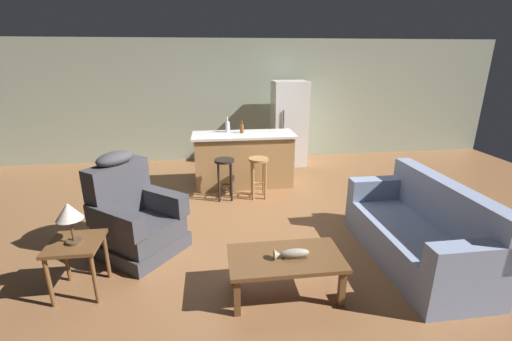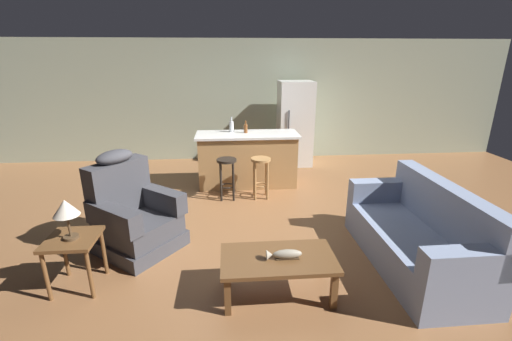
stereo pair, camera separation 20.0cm
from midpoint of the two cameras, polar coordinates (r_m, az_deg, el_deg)
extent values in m
plane|color=brown|center=(5.07, -1.66, -7.72)|extent=(12.00, 12.00, 0.00)
cube|color=#9EA88E|center=(7.72, -4.13, 11.50)|extent=(12.00, 0.05, 2.60)
cube|color=brown|center=(3.40, 3.22, -14.39)|extent=(1.10, 0.60, 0.04)
cube|color=brown|center=(3.28, -5.03, -20.30)|extent=(0.06, 0.06, 0.38)
cube|color=brown|center=(3.44, 12.42, -18.62)|extent=(0.06, 0.06, 0.38)
cube|color=brown|center=(3.67, -5.38, -15.61)|extent=(0.06, 0.06, 0.38)
cube|color=brown|center=(3.81, 9.98, -14.39)|extent=(0.06, 0.06, 0.38)
cube|color=#4C3823|center=(3.37, 4.73, -14.16)|extent=(0.22, 0.07, 0.01)
ellipsoid|color=#9E937F|center=(3.35, 4.75, -13.60)|extent=(0.28, 0.09, 0.09)
cone|color=#9E937F|center=(3.33, 1.80, -13.84)|extent=(0.06, 0.10, 0.10)
cube|color=#8493B2|center=(4.39, 23.21, -12.41)|extent=(0.85, 1.91, 0.20)
cube|color=#8493B2|center=(4.29, 23.57, -9.99)|extent=(0.85, 1.91, 0.22)
cube|color=#8493B2|center=(4.31, 27.87, -5.05)|extent=(0.21, 1.90, 0.52)
cube|color=#8493B2|center=(3.58, 31.08, -12.51)|extent=(0.84, 0.21, 0.28)
cube|color=#8493B2|center=(4.86, 18.93, -2.81)|extent=(0.84, 0.21, 0.28)
cube|color=#3D3D42|center=(4.47, -19.71, -11.48)|extent=(1.18, 1.18, 0.18)
cube|color=#3D3D42|center=(4.37, -20.01, -9.09)|extent=(1.09, 1.09, 0.24)
cube|color=#3D3D42|center=(4.42, -23.12, -2.91)|extent=(0.66, 0.74, 0.64)
ellipsoid|color=#3D3D42|center=(4.31, -23.76, 1.80)|extent=(0.49, 0.53, 0.16)
cube|color=#3D3D42|center=(4.44, -16.95, -4.74)|extent=(0.74, 0.64, 0.26)
cube|color=#3D3D42|center=(4.08, -23.78, -7.71)|extent=(0.74, 0.64, 0.26)
cube|color=brown|center=(3.82, -29.31, -10.56)|extent=(0.48, 0.48, 0.04)
cylinder|color=brown|center=(3.88, -32.55, -15.50)|extent=(0.04, 0.04, 0.52)
cylinder|color=brown|center=(3.72, -26.77, -15.90)|extent=(0.04, 0.04, 0.52)
cylinder|color=brown|center=(4.18, -30.31, -12.56)|extent=(0.04, 0.04, 0.52)
cylinder|color=brown|center=(4.04, -24.97, -12.77)|extent=(0.04, 0.04, 0.52)
cylinder|color=#4C3823|center=(3.78, -29.41, -10.27)|extent=(0.14, 0.14, 0.03)
cylinder|color=#4C3823|center=(3.73, -29.71, -8.57)|extent=(0.02, 0.02, 0.22)
cone|color=beige|center=(3.66, -30.19, -5.90)|extent=(0.24, 0.24, 0.16)
cube|color=#AD7F4C|center=(6.16, -2.96, 1.65)|extent=(1.71, 0.63, 0.91)
cube|color=silver|center=(6.04, -3.04, 5.96)|extent=(1.80, 0.70, 0.04)
cylinder|color=black|center=(5.48, -6.35, 1.64)|extent=(0.32, 0.32, 0.04)
torus|color=black|center=(5.63, -6.19, -2.65)|extent=(0.23, 0.23, 0.02)
cylinder|color=black|center=(5.50, -7.25, -2.10)|extent=(0.04, 0.04, 0.64)
cylinder|color=black|center=(5.50, -5.16, -2.01)|extent=(0.04, 0.04, 0.64)
cylinder|color=black|center=(5.68, -7.26, -1.39)|extent=(0.04, 0.04, 0.64)
cylinder|color=black|center=(5.69, -5.25, -1.31)|extent=(0.04, 0.04, 0.64)
cylinder|color=#A87A47|center=(5.52, -0.62, 1.86)|extent=(0.32, 0.32, 0.04)
torus|color=#A87A47|center=(5.66, -0.61, -2.41)|extent=(0.23, 0.23, 0.02)
cylinder|color=#A87A47|center=(5.52, -1.52, -1.85)|extent=(0.04, 0.04, 0.64)
cylinder|color=#A87A47|center=(5.54, 0.54, -1.76)|extent=(0.04, 0.04, 0.64)
cylinder|color=#A87A47|center=(5.71, -1.72, -1.16)|extent=(0.04, 0.04, 0.64)
cylinder|color=#A87A47|center=(5.73, 0.27, -1.07)|extent=(0.04, 0.04, 0.64)
cube|color=white|center=(7.37, 4.71, 7.83)|extent=(0.70, 0.66, 1.76)
cylinder|color=#333338|center=(6.98, 3.77, 7.98)|extent=(0.02, 0.02, 0.50)
cylinder|color=silver|center=(6.16, -5.71, 7.24)|extent=(0.08, 0.08, 0.19)
cylinder|color=silver|center=(6.14, -5.75, 8.46)|extent=(0.03, 0.03, 0.08)
cylinder|color=brown|center=(6.08, -3.33, 6.97)|extent=(0.07, 0.07, 0.15)
cylinder|color=brown|center=(6.06, -3.34, 7.96)|extent=(0.03, 0.03, 0.06)
camera|label=1|loc=(0.10, -91.22, -0.41)|focal=24.00mm
camera|label=2|loc=(0.10, 88.78, 0.41)|focal=24.00mm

